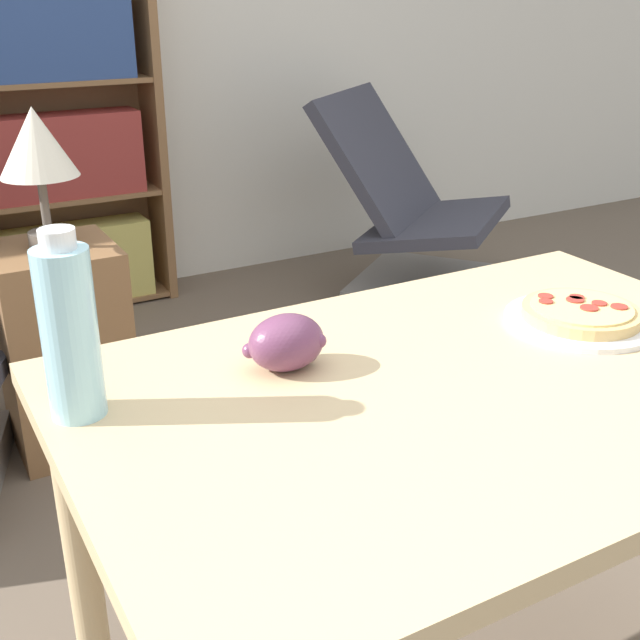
# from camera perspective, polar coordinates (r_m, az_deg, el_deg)

# --- Properties ---
(dining_table) EXTENTS (1.21, 0.80, 0.73)m
(dining_table) POSITION_cam_1_polar(r_m,az_deg,el_deg) (1.32, 9.66, -7.96)
(dining_table) COLOR #D1B27F
(dining_table) RESTS_ON ground_plane
(pizza_on_plate) EXTENTS (0.27, 0.27, 0.04)m
(pizza_on_plate) POSITION_cam_1_polar(r_m,az_deg,el_deg) (1.52, 18.04, 0.29)
(pizza_on_plate) COLOR white
(pizza_on_plate) RESTS_ON dining_table
(grape_bunch) EXTENTS (0.13, 0.10, 0.09)m
(grape_bunch) POSITION_cam_1_polar(r_m,az_deg,el_deg) (1.27, -2.37, -1.63)
(grape_bunch) COLOR #6B3856
(grape_bunch) RESTS_ON dining_table
(drink_bottle) EXTENTS (0.08, 0.08, 0.27)m
(drink_bottle) POSITION_cam_1_polar(r_m,az_deg,el_deg) (1.15, -17.40, -0.74)
(drink_bottle) COLOR #A3DBEA
(drink_bottle) RESTS_ON dining_table
(lounge_chair_far) EXTENTS (0.95, 1.01, 0.88)m
(lounge_chair_far) POSITION_cam_1_polar(r_m,az_deg,el_deg) (3.50, 6.62, 5.97)
(lounge_chair_far) COLOR slate
(lounge_chair_far) RESTS_ON ground_plane
(bookshelf) EXTENTS (0.87, 0.24, 1.42)m
(bookshelf) POSITION_cam_1_polar(r_m,az_deg,el_deg) (3.46, -18.40, 11.31)
(bookshelf) COLOR brown
(bookshelf) RESTS_ON ground_plane
(side_table) EXTENTS (0.34, 0.34, 0.62)m
(side_table) POSITION_cam_1_polar(r_m,az_deg,el_deg) (2.47, -17.74, -1.86)
(side_table) COLOR brown
(side_table) RESTS_ON ground_plane
(table_lamp) EXTENTS (0.21, 0.21, 0.38)m
(table_lamp) POSITION_cam_1_polar(r_m,az_deg,el_deg) (2.30, -19.49, 11.39)
(table_lamp) COLOR #665B51
(table_lamp) RESTS_ON side_table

